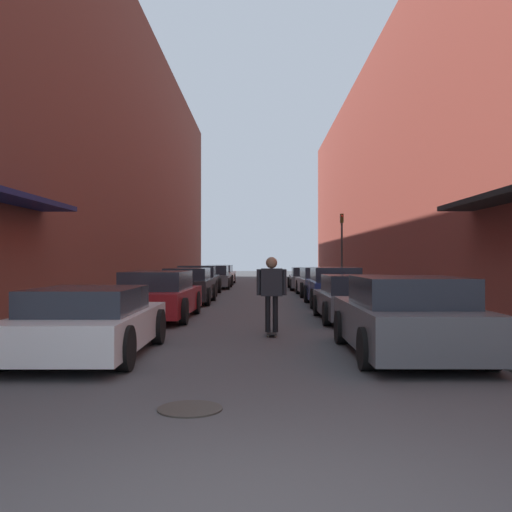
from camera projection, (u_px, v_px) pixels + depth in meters
ground at (258, 299)px, 23.43m from camera, size 110.38×110.38×0.00m
curb_strip_left at (167, 290)px, 28.48m from camera, size 1.80×50.17×0.12m
curb_strip_right at (351, 290)px, 28.41m from camera, size 1.80×50.17×0.12m
building_row_left at (109, 157)px, 28.54m from camera, size 4.90×50.17×13.48m
building_row_right at (409, 174)px, 28.42m from camera, size 4.90×50.17×11.78m
parked_car_left_0 at (90, 322)px, 9.49m from camera, size 1.98×4.27×1.15m
parked_car_left_1 at (158, 296)px, 15.35m from camera, size 1.91×4.53×1.30m
parked_car_left_2 at (188, 286)px, 20.93m from camera, size 1.85×4.08×1.30m
parked_car_left_3 at (198, 280)px, 25.94m from camera, size 1.93×4.11×1.33m
parked_car_left_4 at (212, 277)px, 31.60m from camera, size 2.07×4.14×1.28m
parked_car_left_5 at (219, 275)px, 36.78m from camera, size 1.92×4.68×1.25m
parked_car_right_0 at (406, 318)px, 9.54m from camera, size 2.01×4.23×1.33m
parked_car_right_1 at (354, 299)px, 15.00m from camera, size 1.87×4.00×1.20m
parked_car_right_2 at (334, 287)px, 19.84m from camera, size 1.88×4.34×1.34m
parked_car_right_3 at (320, 282)px, 25.12m from camera, size 1.93×4.51×1.26m
parked_car_right_4 at (308, 279)px, 30.54m from camera, size 2.01×4.64×1.19m
skateboarder at (272, 287)px, 12.09m from camera, size 0.64×0.78×1.67m
manhole_cover at (190, 409)px, 6.13m from camera, size 0.70×0.70×0.02m
traffic_light at (342, 243)px, 28.35m from camera, size 0.16×0.22×3.77m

